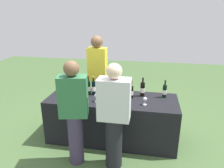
{
  "coord_description": "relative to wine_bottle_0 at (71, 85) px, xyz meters",
  "views": [
    {
      "loc": [
        0.59,
        -3.21,
        2.16
      ],
      "look_at": [
        0.0,
        0.0,
        1.01
      ],
      "focal_mm": 34.07,
      "sensor_mm": 36.0,
      "label": 1
    }
  ],
  "objects": [
    {
      "name": "server_pouring",
      "position": [
        0.38,
        0.47,
        0.08
      ],
      "size": [
        0.36,
        0.23,
        1.71
      ],
      "rotation": [
        0.0,
        0.0,
        3.11
      ],
      "color": "brown",
      "rests_on": "ground_plane"
    },
    {
      "name": "wine_bottle_6",
      "position": [
        1.27,
        -0.0,
        0.02
      ],
      "size": [
        0.08,
        0.08,
        0.33
      ],
      "color": "black",
      "rests_on": "tasting_table"
    },
    {
      "name": "tasting_table",
      "position": [
        0.78,
        -0.19,
        -0.49
      ],
      "size": [
        2.16,
        0.79,
        0.76
      ],
      "primitive_type": "cube",
      "color": "black",
      "rests_on": "ground_plane"
    },
    {
      "name": "wine_bottle_4",
      "position": [
        0.88,
        -0.06,
        0.01
      ],
      "size": [
        0.08,
        0.08,
        0.31
      ],
      "color": "black",
      "rests_on": "tasting_table"
    },
    {
      "name": "wine_bottle_3",
      "position": [
        0.44,
        -0.09,
        0.02
      ],
      "size": [
        0.07,
        0.07,
        0.33
      ],
      "color": "black",
      "rests_on": "tasting_table"
    },
    {
      "name": "wine_glass_2",
      "position": [
        1.33,
        -0.35,
        -0.02
      ],
      "size": [
        0.06,
        0.06,
        0.13
      ],
      "color": "silver",
      "rests_on": "tasting_table"
    },
    {
      "name": "wine_glass_1",
      "position": [
        0.88,
        -0.32,
        -0.01
      ],
      "size": [
        0.07,
        0.07,
        0.14
      ],
      "color": "silver",
      "rests_on": "tasting_table"
    },
    {
      "name": "guest_1",
      "position": [
        0.94,
        -0.88,
        -0.05
      ],
      "size": [
        0.43,
        0.24,
        1.53
      ],
      "rotation": [
        0.0,
        0.0,
        0.0
      ],
      "color": "black",
      "rests_on": "ground_plane"
    },
    {
      "name": "wine_glass_0",
      "position": [
        0.57,
        -0.37,
        -0.01
      ],
      "size": [
        0.07,
        0.07,
        0.14
      ],
      "color": "silver",
      "rests_on": "tasting_table"
    },
    {
      "name": "wine_bottle_0",
      "position": [
        0.0,
        0.0,
        0.0
      ],
      "size": [
        0.07,
        0.07,
        0.3
      ],
      "color": "black",
      "rests_on": "tasting_table"
    },
    {
      "name": "wine_bottle_7",
      "position": [
        1.64,
        0.01,
        0.01
      ],
      "size": [
        0.07,
        0.07,
        0.3
      ],
      "color": "black",
      "rests_on": "tasting_table"
    },
    {
      "name": "wine_bottle_2",
      "position": [
        0.35,
        -0.09,
        0.02
      ],
      "size": [
        0.08,
        0.08,
        0.34
      ],
      "color": "black",
      "rests_on": "tasting_table"
    },
    {
      "name": "wine_bottle_1",
      "position": [
        0.16,
        -0.08,
        0.0
      ],
      "size": [
        0.07,
        0.07,
        0.31
      ],
      "color": "black",
      "rests_on": "tasting_table"
    },
    {
      "name": "ground_plane",
      "position": [
        0.78,
        -0.19,
        -0.87
      ],
      "size": [
        12.0,
        12.0,
        0.0
      ],
      "primitive_type": "plane",
      "color": "#476638"
    },
    {
      "name": "ice_bucket",
      "position": [
        0.04,
        -0.19,
        -0.01
      ],
      "size": [
        0.2,
        0.2,
        0.19
      ],
      "primitive_type": "cylinder",
      "color": "silver",
      "rests_on": "tasting_table"
    },
    {
      "name": "guest_0",
      "position": [
        0.38,
        -0.9,
        -0.03
      ],
      "size": [
        0.42,
        0.29,
        1.55
      ],
      "rotation": [
        0.0,
        0.0,
        0.2
      ],
      "color": "#3F3351",
      "rests_on": "ground_plane"
    },
    {
      "name": "wine_bottle_5",
      "position": [
        1.09,
        -0.12,
        0.0
      ],
      "size": [
        0.07,
        0.07,
        0.3
      ],
      "color": "black",
      "rests_on": "tasting_table"
    }
  ]
}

